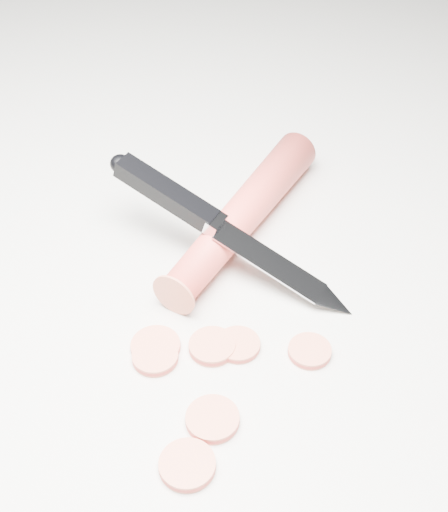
{
  "coord_description": "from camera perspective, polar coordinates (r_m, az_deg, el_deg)",
  "views": [
    {
      "loc": [
        -0.0,
        -0.35,
        0.41
      ],
      "look_at": [
        0.03,
        0.06,
        0.02
      ],
      "focal_mm": 50.0,
      "sensor_mm": 36.0,
      "label": 1
    }
  ],
  "objects": [
    {
      "name": "carrot_slice_5",
      "position": [
        0.53,
        -5.53,
        -8.02
      ],
      "size": [
        0.03,
        0.03,
        0.01
      ],
      "primitive_type": "cylinder",
      "color": "#D66A4B",
      "rests_on": "ground"
    },
    {
      "name": "carrot_slice_0",
      "position": [
        0.53,
        -5.5,
        -7.18
      ],
      "size": [
        0.04,
        0.04,
        0.01
      ],
      "primitive_type": "cylinder",
      "color": "#D66A4B",
      "rests_on": "ground"
    },
    {
      "name": "carrot",
      "position": [
        0.61,
        1.51,
        3.36
      ],
      "size": [
        0.15,
        0.2,
        0.03
      ],
      "primitive_type": "cylinder",
      "rotation": [
        1.57,
        0.0,
        -0.59
      ],
      "color": "red",
      "rests_on": "ground"
    },
    {
      "name": "carrot_slice_3",
      "position": [
        0.49,
        -0.93,
        -12.92
      ],
      "size": [
        0.04,
        0.04,
        0.01
      ],
      "primitive_type": "cylinder",
      "color": "#D66A4B",
      "rests_on": "ground"
    },
    {
      "name": "kitchen_knife",
      "position": [
        0.57,
        0.4,
        2.09
      ],
      "size": [
        0.2,
        0.15,
        0.07
      ],
      "primitive_type": null,
      "color": "#B7BABE",
      "rests_on": "ground"
    },
    {
      "name": "carrot_slice_4",
      "position": [
        0.53,
        6.87,
        -7.56
      ],
      "size": [
        0.03,
        0.03,
        0.01
      ],
      "primitive_type": "cylinder",
      "color": "#D66A4B",
      "rests_on": "ground"
    },
    {
      "name": "carrot_slice_6",
      "position": [
        0.47,
        -2.96,
        -16.36
      ],
      "size": [
        0.04,
        0.04,
        0.01
      ],
      "primitive_type": "cylinder",
      "color": "#D66A4B",
      "rests_on": "ground"
    },
    {
      "name": "carrot_slice_1",
      "position": [
        0.53,
        1.13,
        -7.11
      ],
      "size": [
        0.03,
        0.03,
        0.01
      ],
      "primitive_type": "cylinder",
      "color": "#D66A4B",
      "rests_on": "ground"
    },
    {
      "name": "ground",
      "position": [
        0.54,
        -2.56,
        -6.14
      ],
      "size": [
        2.4,
        2.4,
        0.0
      ],
      "primitive_type": "plane",
      "color": "beige",
      "rests_on": "ground"
    },
    {
      "name": "carrot_slice_2",
      "position": [
        0.53,
        -0.96,
        -7.24
      ],
      "size": [
        0.03,
        0.03,
        0.01
      ],
      "primitive_type": "cylinder",
      "color": "#D66A4B",
      "rests_on": "ground"
    }
  ]
}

